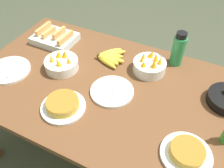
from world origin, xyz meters
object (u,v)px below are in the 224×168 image
(frittata_plate_side, at_px, (187,153))
(empty_plate_far_left, at_px, (112,91))
(banana_bunch, at_px, (109,57))
(frittata_plate_center, at_px, (63,105))
(water_bottle, at_px, (178,49))
(melon_tray, at_px, (55,38))
(fruit_bowl_citrus, at_px, (62,64))
(empty_plate_near_front, at_px, (9,70))
(fruit_bowl_mango, at_px, (150,66))

(frittata_plate_side, distance_m, empty_plate_far_left, 0.51)
(banana_bunch, distance_m, frittata_plate_center, 0.47)
(banana_bunch, bearing_deg, empty_plate_far_left, -60.39)
(empty_plate_far_left, relative_size, water_bottle, 1.09)
(frittata_plate_center, bearing_deg, melon_tray, 129.76)
(fruit_bowl_citrus, bearing_deg, frittata_plate_center, -54.13)
(melon_tray, bearing_deg, frittata_plate_side, -24.10)
(banana_bunch, relative_size, fruit_bowl_citrus, 1.06)
(water_bottle, bearing_deg, fruit_bowl_citrus, -149.47)
(banana_bunch, height_order, empty_plate_far_left, banana_bunch)
(frittata_plate_side, bearing_deg, water_bottle, 109.62)
(water_bottle, bearing_deg, empty_plate_far_left, -121.05)
(frittata_plate_center, bearing_deg, water_bottle, 55.78)
(empty_plate_near_front, bearing_deg, fruit_bowl_mango, 26.51)
(empty_plate_far_left, height_order, water_bottle, water_bottle)
(melon_tray, xyz_separation_m, fruit_bowl_citrus, (0.21, -0.22, 0.01))
(frittata_plate_center, height_order, fruit_bowl_citrus, fruit_bowl_citrus)
(frittata_plate_side, bearing_deg, melon_tray, 155.90)
(frittata_plate_center, distance_m, water_bottle, 0.76)
(banana_bunch, distance_m, water_bottle, 0.43)
(frittata_plate_center, bearing_deg, empty_plate_near_front, 168.31)
(frittata_plate_center, relative_size, empty_plate_far_left, 0.97)
(frittata_plate_side, relative_size, fruit_bowl_citrus, 1.13)
(frittata_plate_center, xyz_separation_m, fruit_bowl_mango, (0.30, 0.48, 0.02))
(frittata_plate_side, distance_m, water_bottle, 0.65)
(empty_plate_far_left, bearing_deg, empty_plate_near_front, -169.58)
(fruit_bowl_mango, bearing_deg, water_bottle, 49.49)
(fruit_bowl_mango, bearing_deg, fruit_bowl_citrus, -156.15)
(empty_plate_far_left, bearing_deg, fruit_bowl_citrus, 172.68)
(melon_tray, height_order, frittata_plate_side, melon_tray)
(melon_tray, bearing_deg, fruit_bowl_citrus, -46.08)
(banana_bunch, bearing_deg, melon_tray, 178.81)
(frittata_plate_center, xyz_separation_m, water_bottle, (0.43, 0.63, 0.08))
(empty_plate_far_left, bearing_deg, frittata_plate_center, -129.64)
(banana_bunch, distance_m, melon_tray, 0.43)
(fruit_bowl_mango, bearing_deg, melon_tray, 179.92)
(banana_bunch, xyz_separation_m, empty_plate_near_front, (-0.50, -0.37, -0.01))
(frittata_plate_center, relative_size, water_bottle, 1.05)
(melon_tray, xyz_separation_m, frittata_plate_center, (0.40, -0.48, -0.01))
(melon_tray, xyz_separation_m, empty_plate_far_left, (0.58, -0.27, -0.02))
(melon_tray, relative_size, empty_plate_far_left, 1.17)
(banana_bunch, xyz_separation_m, fruit_bowl_citrus, (-0.22, -0.21, 0.02))
(empty_plate_near_front, relative_size, empty_plate_far_left, 1.05)
(melon_tray, xyz_separation_m, water_bottle, (0.83, 0.15, 0.07))
(empty_plate_near_front, xyz_separation_m, fruit_bowl_mango, (0.77, 0.38, 0.03))
(frittata_plate_side, bearing_deg, fruit_bowl_citrus, 163.38)
(frittata_plate_side, xyz_separation_m, fruit_bowl_mango, (-0.34, 0.47, 0.02))
(water_bottle, bearing_deg, frittata_plate_side, -70.38)
(empty_plate_far_left, height_order, fruit_bowl_mango, fruit_bowl_mango)
(frittata_plate_side, xyz_separation_m, empty_plate_near_front, (-1.11, 0.08, -0.01))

